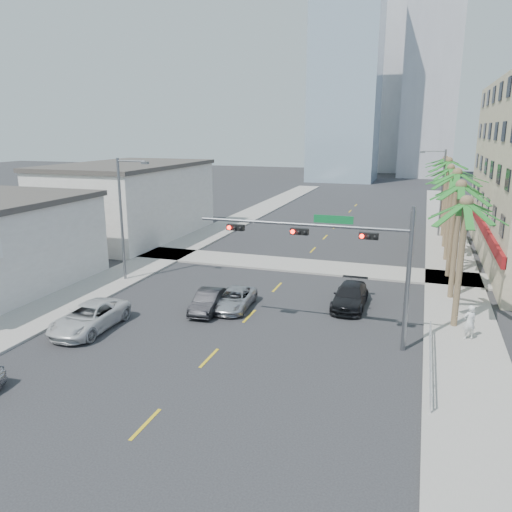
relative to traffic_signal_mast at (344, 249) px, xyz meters
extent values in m
plane|color=#262628|center=(-5.78, -7.95, -5.06)|extent=(260.00, 260.00, 0.00)
cube|color=gray|center=(6.22, 12.05, -4.99)|extent=(4.00, 120.00, 0.15)
cube|color=gray|center=(-17.78, 12.05, -4.99)|extent=(4.00, 120.00, 0.15)
cube|color=gray|center=(-5.78, 14.05, -4.99)|extent=(80.00, 4.00, 0.15)
cube|color=maroon|center=(8.62, 22.05, -2.06)|extent=(0.30, 28.00, 0.80)
cube|color=beige|center=(-25.28, 20.05, -1.46)|extent=(11.00, 18.00, 7.20)
cube|color=#99B2C6|center=(-13.78, 87.05, 18.94)|extent=(14.00, 14.00, 48.00)
cube|color=#ADADB2|center=(3.22, 102.05, 24.94)|extent=(12.00, 12.00, 60.00)
cube|color=#ADADB2|center=(-8.78, 117.05, 15.94)|extent=(16.00, 16.00, 42.00)
cylinder|color=slate|center=(3.22, 0.05, -1.46)|extent=(0.24, 0.24, 7.20)
cylinder|color=slate|center=(-2.28, 0.05, 1.14)|extent=(11.00, 0.16, 0.16)
cube|color=#0C662D|center=(-0.58, 0.05, 1.49)|extent=(2.00, 0.05, 0.40)
cube|color=black|center=(1.22, -0.10, 0.79)|extent=(0.95, 0.28, 0.32)
sphere|color=#FF0C05|center=(0.90, -0.26, 0.79)|extent=(0.22, 0.22, 0.22)
cube|color=black|center=(-2.28, -0.10, 0.79)|extent=(0.95, 0.28, 0.32)
sphere|color=#FF0C05|center=(-2.60, -0.26, 0.79)|extent=(0.22, 0.22, 0.22)
cube|color=black|center=(-5.78, -0.10, 0.79)|extent=(0.95, 0.28, 0.32)
sphere|color=#FF0C05|center=(-6.10, -0.26, 0.79)|extent=(0.22, 0.22, 0.22)
cylinder|color=brown|center=(5.82, 4.05, -1.46)|extent=(0.36, 0.36, 7.20)
cylinder|color=brown|center=(5.82, 9.25, -1.28)|extent=(0.36, 0.36, 7.56)
cylinder|color=brown|center=(5.82, 14.45, -1.10)|extent=(0.36, 0.36, 7.92)
cylinder|color=brown|center=(5.82, 19.65, -1.46)|extent=(0.36, 0.36, 7.20)
cylinder|color=brown|center=(5.82, 24.85, -1.28)|extent=(0.36, 0.36, 7.56)
cylinder|color=brown|center=(5.82, 30.05, -1.10)|extent=(0.36, 0.36, 7.92)
cylinder|color=brown|center=(5.82, 35.25, -1.46)|extent=(0.36, 0.36, 7.20)
cylinder|color=brown|center=(5.82, 40.45, -1.28)|extent=(0.36, 0.36, 7.56)
cylinder|color=slate|center=(-16.98, 6.05, -0.56)|extent=(0.20, 0.20, 9.00)
cylinder|color=slate|center=(-15.88, 6.05, 3.74)|extent=(2.20, 0.12, 0.12)
cube|color=slate|center=(-14.78, 6.05, 3.64)|extent=(0.50, 0.25, 0.18)
cylinder|color=slate|center=(5.42, 30.05, -0.56)|extent=(0.20, 0.20, 9.00)
cylinder|color=slate|center=(4.32, 30.05, 3.74)|extent=(2.20, 0.12, 0.12)
cube|color=slate|center=(3.22, 30.05, 3.64)|extent=(0.50, 0.25, 0.18)
cylinder|color=silver|center=(4.52, -1.95, -4.51)|extent=(0.08, 8.00, 0.08)
cylinder|color=silver|center=(4.52, -1.95, -4.16)|extent=(0.08, 8.00, 0.08)
cylinder|color=silver|center=(4.52, -5.95, -4.56)|extent=(0.08, 0.08, 1.00)
cylinder|color=silver|center=(4.52, -3.95, -4.56)|extent=(0.08, 0.08, 1.00)
cylinder|color=silver|center=(4.52, -1.95, -4.56)|extent=(0.08, 0.08, 1.00)
cylinder|color=silver|center=(4.52, 0.05, -4.56)|extent=(0.08, 0.08, 1.00)
cylinder|color=silver|center=(4.52, 2.05, -4.56)|extent=(0.08, 0.08, 1.00)
imported|color=silver|center=(-13.58, -2.77, -4.32)|extent=(2.56, 5.38, 1.48)
imported|color=black|center=(-8.48, 2.06, -4.40)|extent=(1.77, 4.12, 1.32)
imported|color=#B8B8BD|center=(-7.13, 3.06, -4.45)|extent=(2.27, 4.49, 1.22)
imported|color=black|center=(-0.28, 5.66, -4.36)|extent=(2.00, 4.87, 1.41)
imported|color=silver|center=(6.43, 2.25, -3.97)|extent=(0.81, 0.69, 1.89)
camera|label=1|loc=(3.59, -24.60, 5.87)|focal=35.00mm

